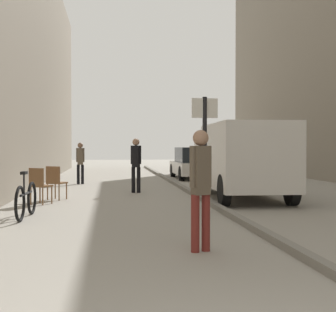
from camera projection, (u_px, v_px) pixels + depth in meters
name	position (u px, v px, depth m)	size (l,w,h in m)	color
ground_plane	(142.00, 197.00, 14.16)	(80.00, 80.00, 0.00)	gray
kerb_strip	(194.00, 194.00, 14.36)	(0.16, 40.00, 0.12)	slate
pedestrian_main_foreground	(201.00, 182.00, 6.73)	(0.33, 0.25, 1.72)	maroon
pedestrian_mid_block	(80.00, 160.00, 18.91)	(0.33, 0.21, 1.64)	black
pedestrian_far_crossing	(136.00, 161.00, 15.34)	(0.34, 0.25, 1.75)	black
delivery_van	(241.00, 158.00, 13.76)	(2.14, 5.47, 2.12)	silver
parked_car	(194.00, 163.00, 22.19)	(1.84, 4.20, 1.45)	silver
street_sign_post	(205.00, 144.00, 10.73)	(0.60, 0.10, 2.60)	black
bicycle_leaning	(26.00, 200.00, 9.91)	(0.17, 1.77, 0.98)	black
cafe_chair_near_window	(39.00, 183.00, 12.22)	(0.60, 0.60, 0.94)	brown
cafe_chair_by_doorway	(55.00, 180.00, 13.27)	(0.59, 0.59, 0.94)	brown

